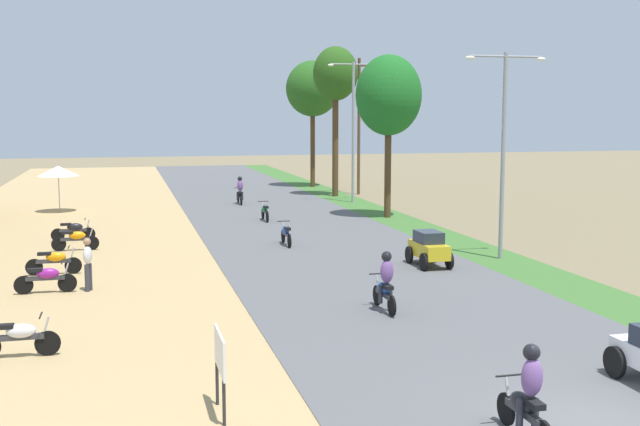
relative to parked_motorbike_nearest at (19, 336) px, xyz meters
name	(u,v)px	position (x,y,z in m)	size (l,w,h in m)	color
parked_motorbike_nearest	(19,336)	(0.00, 0.00, 0.00)	(1.80, 0.54, 0.94)	black
parked_motorbike_second	(46,277)	(0.00, 6.37, 0.00)	(1.80, 0.54, 0.94)	black
parked_motorbike_third	(54,260)	(0.01, 9.16, 0.00)	(1.80, 0.54, 0.94)	black
parked_motorbike_fourth	(76,238)	(0.44, 13.79, 0.00)	(1.80, 0.54, 0.94)	black
parked_motorbike_fifth	(74,229)	(0.22, 16.23, 0.00)	(1.80, 0.54, 0.94)	black
street_signboard	(220,358)	(3.88, -4.35, 0.55)	(0.06, 1.30, 1.50)	#262628
vendor_umbrella	(58,171)	(-1.13, 26.73, 1.75)	(2.20, 2.20, 2.52)	#99999E
pedestrian_on_shoulder	(88,261)	(1.21, 6.39, 0.41)	(0.36, 0.43, 1.62)	#33333D
median_tree_nearest	(389,96)	(15.54, 20.21, 5.73)	(3.38, 3.38, 8.32)	#4C351E
median_tree_second	(335,76)	(15.69, 30.98, 7.25)	(2.89, 2.89, 9.63)	#4C351E
median_tree_third	(313,89)	(15.83, 37.75, 6.62)	(3.88, 3.88, 9.18)	#4C351E
streetlamp_near	(504,141)	(15.78, 8.18, 3.86)	(3.16, 0.20, 7.52)	gray
streetlamp_mid	(353,123)	(15.78, 27.27, 4.32)	(3.16, 0.20, 8.41)	gray
utility_pole_near	(359,124)	(17.68, 32.28, 4.17)	(1.80, 0.20, 9.06)	brown
car_hatchback_yellow	(429,247)	(12.62, 7.40, 0.19)	(1.04, 2.00, 1.23)	gold
motorbike_foreground_rider	(527,395)	(8.56, -6.74, 0.30)	(0.54, 1.80, 1.66)	black
motorbike_ahead_second	(385,283)	(9.08, 1.80, 0.30)	(0.54, 1.80, 1.66)	black
motorbike_ahead_third	(286,233)	(8.66, 12.93, 0.02)	(0.54, 1.80, 0.94)	black
motorbike_ahead_fourth	(265,211)	(9.13, 20.38, 0.02)	(0.54, 1.80, 0.94)	black
motorbike_ahead_fifth	(240,191)	(8.96, 27.81, 0.30)	(0.54, 1.80, 1.66)	black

